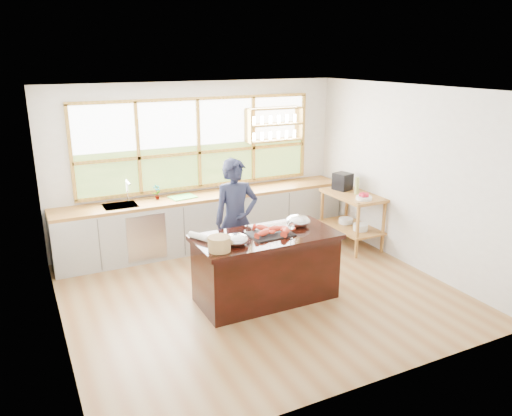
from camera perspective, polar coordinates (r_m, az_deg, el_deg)
ground_plane at (r=6.90m, az=0.34°, el=-9.60°), size 5.00×5.00×0.00m
room_shell at (r=6.77m, az=-1.41°, el=5.61°), size 5.02×4.52×2.71m
back_counter at (r=8.37m, az=-5.74°, el=-1.41°), size 4.90×0.63×0.90m
right_shelf_unit at (r=8.47m, az=10.95°, el=-0.35°), size 0.62×1.10×0.90m
island at (r=6.54m, az=1.14°, el=-6.75°), size 1.85×0.90×0.90m
cook at (r=7.01m, az=-2.30°, el=-1.40°), size 0.68×0.49×1.76m
potted_plant at (r=8.03m, az=-11.26°, el=1.79°), size 0.15×0.13×0.25m
cutting_board at (r=8.11m, az=-8.36°, el=1.25°), size 0.44×0.36×0.01m
espresso_machine at (r=8.59m, az=9.87°, el=3.01°), size 0.31×0.33×0.29m
wine_bottle at (r=8.37m, az=11.46°, el=2.53°), size 0.07×0.07×0.28m
fruit_bowl at (r=8.09m, az=12.24°, el=1.24°), size 0.26×0.26×0.11m
slate_board at (r=6.38m, az=1.65°, el=-2.99°), size 0.56×0.42×0.02m
lobster_pile at (r=6.37m, az=1.84°, el=-2.55°), size 0.52×0.44×0.08m
mixing_bowl_left at (r=6.04m, az=-2.29°, el=-3.62°), size 0.31×0.31×0.15m
mixing_bowl_right at (r=6.71m, az=4.82°, el=-1.47°), size 0.33×0.33×0.16m
wine_glass at (r=6.21m, az=4.03°, el=-2.10°), size 0.08×0.08×0.22m
wicker_basket at (r=5.86m, az=-4.21°, el=-4.10°), size 0.27×0.27×0.17m
parchment_roll at (r=6.24m, az=-6.52°, el=-3.26°), size 0.21×0.30×0.08m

